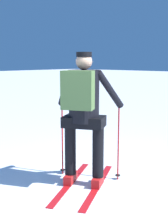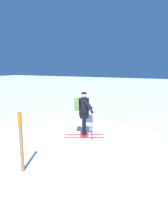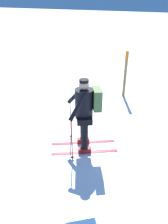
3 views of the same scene
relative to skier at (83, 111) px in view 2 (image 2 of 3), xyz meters
The scene contains 4 objects.
ground_plane 1.30m from the skier, 78.13° to the left, with size 80.00×80.00×0.00m, color white.
skier is the anchor object (origin of this frame).
dropped_backpack 2.49m from the skier, 69.27° to the right, with size 0.61×0.58×0.31m.
trail_marker 3.34m from the skier, 86.96° to the left, with size 0.11×0.11×1.62m.
Camera 2 is at (-3.84, 6.74, 2.81)m, focal length 35.00 mm.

